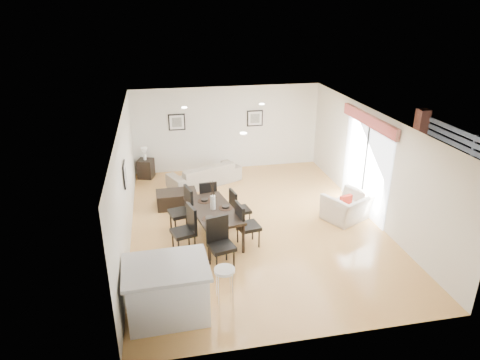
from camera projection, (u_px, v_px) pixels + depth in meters
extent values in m
plane|color=#DEA35B|center=(255.00, 224.00, 10.64)|extent=(8.00, 8.00, 0.00)
cube|color=silver|center=(227.00, 129.00, 13.74)|extent=(6.00, 0.04, 2.70)
cube|color=silver|center=(315.00, 270.00, 6.50)|extent=(6.00, 0.04, 2.70)
cube|color=silver|center=(125.00, 184.00, 9.58)|extent=(0.04, 8.00, 2.70)
cube|color=silver|center=(372.00, 165.00, 10.65)|extent=(0.04, 8.00, 2.70)
cube|color=white|center=(256.00, 118.00, 9.60)|extent=(6.00, 8.00, 0.02)
imported|color=gray|center=(204.00, 174.00, 12.89)|extent=(2.35, 1.66, 0.64)
imported|color=beige|center=(347.00, 207.00, 10.75)|extent=(1.37, 1.31, 0.69)
imported|color=#355625|center=(466.00, 194.00, 11.59)|extent=(0.59, 0.52, 0.61)
imported|color=#355625|center=(436.00, 185.00, 12.19)|extent=(0.35, 0.35, 0.59)
cube|color=black|center=(213.00, 210.00, 9.75)|extent=(1.24, 1.95, 0.06)
cylinder|color=black|center=(209.00, 246.00, 9.03)|extent=(0.07, 0.07, 0.69)
cylinder|color=black|center=(187.00, 212.00, 10.48)|extent=(0.07, 0.07, 0.69)
cylinder|color=black|center=(243.00, 239.00, 9.31)|extent=(0.07, 0.07, 0.69)
cylinder|color=black|center=(217.00, 207.00, 10.75)|extent=(0.07, 0.07, 0.69)
cube|color=black|center=(183.00, 232.00, 9.30)|extent=(0.60, 0.60, 0.08)
cube|color=black|center=(192.00, 218.00, 9.27)|extent=(0.19, 0.48, 0.57)
cylinder|color=black|center=(173.00, 241.00, 9.48)|extent=(0.04, 0.04, 0.44)
cylinder|color=black|center=(189.00, 237.00, 9.64)|extent=(0.04, 0.04, 0.44)
cylinder|color=black|center=(179.00, 249.00, 9.17)|extent=(0.04, 0.04, 0.44)
cylinder|color=black|center=(195.00, 245.00, 9.33)|extent=(0.04, 0.04, 0.44)
cube|color=black|center=(180.00, 213.00, 10.11)|extent=(0.61, 0.61, 0.09)
cube|color=black|center=(189.00, 199.00, 10.08)|extent=(0.19, 0.50, 0.60)
cylinder|color=black|center=(171.00, 221.00, 10.31)|extent=(0.04, 0.04, 0.46)
cylinder|color=black|center=(186.00, 218.00, 10.46)|extent=(0.04, 0.04, 0.46)
cylinder|color=black|center=(176.00, 228.00, 9.98)|extent=(0.04, 0.04, 0.46)
cylinder|color=black|center=(192.00, 225.00, 10.13)|extent=(0.04, 0.04, 0.46)
cube|color=black|center=(248.00, 226.00, 9.56)|extent=(0.55, 0.55, 0.08)
cube|color=black|center=(240.00, 216.00, 9.38)|extent=(0.15, 0.48, 0.57)
cylinder|color=black|center=(259.00, 239.00, 9.57)|extent=(0.04, 0.04, 0.43)
cylinder|color=black|center=(244.00, 242.00, 9.44)|extent=(0.04, 0.04, 0.43)
cylinder|color=black|center=(253.00, 231.00, 9.88)|extent=(0.04, 0.04, 0.43)
cylinder|color=black|center=(238.00, 234.00, 9.76)|extent=(0.04, 0.04, 0.43)
cube|color=black|center=(240.00, 210.00, 10.40)|extent=(0.51, 0.51, 0.08)
cube|color=black|center=(233.00, 201.00, 10.23)|extent=(0.13, 0.44, 0.52)
cylinder|color=black|center=(250.00, 221.00, 10.40)|extent=(0.03, 0.03, 0.40)
cylinder|color=black|center=(237.00, 223.00, 10.28)|extent=(0.03, 0.03, 0.40)
cylinder|color=black|center=(244.00, 215.00, 10.69)|extent=(0.03, 0.03, 0.40)
cylinder|color=black|center=(232.00, 217.00, 10.58)|extent=(0.03, 0.03, 0.40)
cube|color=black|center=(222.00, 247.00, 8.74)|extent=(0.59, 0.59, 0.08)
cube|color=black|center=(217.00, 229.00, 8.80)|extent=(0.49, 0.18, 0.58)
cylinder|color=black|center=(217.00, 265.00, 8.61)|extent=(0.04, 0.04, 0.45)
cylinder|color=black|center=(210.00, 255.00, 8.93)|extent=(0.04, 0.04, 0.45)
cylinder|color=black|center=(234.00, 260.00, 8.76)|extent=(0.04, 0.04, 0.45)
cylinder|color=black|center=(226.00, 251.00, 9.08)|extent=(0.04, 0.04, 0.45)
cube|color=black|center=(207.00, 199.00, 10.95)|extent=(0.47, 0.47, 0.08)
cube|color=black|center=(208.00, 192.00, 10.67)|extent=(0.45, 0.09, 0.53)
cylinder|color=black|center=(213.00, 204.00, 11.24)|extent=(0.03, 0.03, 0.40)
cylinder|color=black|center=(215.00, 210.00, 10.93)|extent=(0.03, 0.03, 0.40)
cylinder|color=black|center=(200.00, 206.00, 11.15)|extent=(0.03, 0.03, 0.40)
cylinder|color=black|center=(202.00, 211.00, 10.85)|extent=(0.03, 0.03, 0.40)
cylinder|color=white|center=(213.00, 202.00, 9.67)|extent=(0.11, 0.11, 0.33)
cylinder|color=black|center=(226.00, 208.00, 9.78)|extent=(0.33, 0.33, 0.01)
cylinder|color=black|center=(226.00, 207.00, 9.77)|extent=(0.17, 0.17, 0.05)
cylinder|color=black|center=(205.00, 201.00, 10.12)|extent=(0.33, 0.33, 0.01)
cylinder|color=black|center=(205.00, 200.00, 10.11)|extent=(0.17, 0.17, 0.05)
cylinder|color=black|center=(209.00, 219.00, 9.29)|extent=(0.33, 0.33, 0.01)
cylinder|color=black|center=(209.00, 217.00, 9.28)|extent=(0.17, 0.17, 0.05)
cube|color=black|center=(177.00, 199.00, 11.50)|extent=(1.08, 0.68, 0.42)
cube|color=black|center=(146.00, 169.00, 13.36)|extent=(0.56, 0.56, 0.59)
cylinder|color=white|center=(145.00, 157.00, 13.21)|extent=(0.09, 0.09, 0.17)
cone|color=beige|center=(144.00, 151.00, 13.14)|extent=(0.20, 0.20, 0.22)
cube|color=#AB2416|center=(346.00, 201.00, 10.56)|extent=(0.34, 0.19, 0.32)
cube|color=white|center=(168.00, 292.00, 7.40)|extent=(1.37, 1.05, 0.95)
cube|color=#A9A9AB|center=(166.00, 267.00, 7.21)|extent=(1.49, 1.16, 0.07)
cylinder|color=silver|center=(225.00, 270.00, 7.46)|extent=(0.37, 0.37, 0.05)
cylinder|color=silver|center=(231.00, 284.00, 7.75)|extent=(0.03, 0.03, 0.79)
cylinder|color=silver|center=(217.00, 285.00, 7.70)|extent=(0.03, 0.03, 0.79)
cylinder|color=silver|center=(219.00, 294.00, 7.48)|extent=(0.03, 0.03, 0.79)
cylinder|color=silver|center=(233.00, 292.00, 7.52)|extent=(0.03, 0.03, 0.79)
cube|color=black|center=(177.00, 122.00, 13.31)|extent=(0.52, 0.03, 0.52)
cube|color=white|center=(177.00, 122.00, 13.31)|extent=(0.44, 0.04, 0.44)
cube|color=#5E5F59|center=(177.00, 122.00, 13.31)|extent=(0.30, 0.04, 0.30)
cube|color=black|center=(255.00, 118.00, 13.76)|extent=(0.52, 0.03, 0.52)
cube|color=white|center=(255.00, 118.00, 13.76)|extent=(0.44, 0.04, 0.44)
cube|color=#5E5F59|center=(255.00, 118.00, 13.76)|extent=(0.30, 0.04, 0.30)
cube|color=black|center=(125.00, 174.00, 9.29)|extent=(0.03, 0.52, 0.52)
cube|color=white|center=(125.00, 174.00, 9.29)|extent=(0.04, 0.44, 0.44)
cube|color=#5E5F59|center=(125.00, 174.00, 9.29)|extent=(0.04, 0.30, 0.30)
cube|color=white|center=(365.00, 169.00, 11.01)|extent=(0.02, 2.40, 2.25)
cube|color=black|center=(364.00, 170.00, 11.00)|extent=(0.03, 0.05, 2.25)
cube|color=black|center=(370.00, 126.00, 10.56)|extent=(0.03, 2.50, 0.05)
cube|color=maroon|center=(369.00, 120.00, 10.49)|extent=(0.10, 2.70, 0.28)
plane|color=gray|center=(428.00, 202.00, 11.80)|extent=(6.00, 6.00, 0.00)
cube|color=#2B2B2D|center=(474.00, 169.00, 11.67)|extent=(0.08, 5.50, 1.80)
cube|color=brown|center=(419.00, 140.00, 13.78)|extent=(0.35, 0.35, 2.00)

